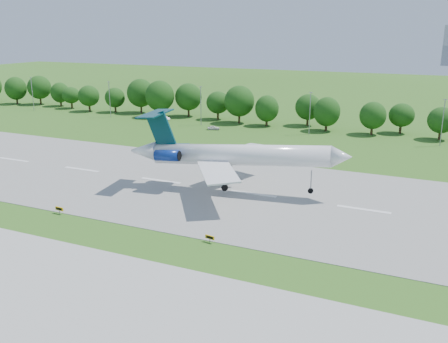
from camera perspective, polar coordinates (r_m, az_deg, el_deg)
ground at (r=82.22m, az=-16.41°, el=-5.72°), size 600.00×600.00×0.00m
runway at (r=101.14m, az=-7.23°, el=-1.05°), size 400.00×45.00×0.08m
tree_line at (r=159.29m, az=5.48°, el=7.55°), size 288.40×8.40×10.40m
light_poles at (r=150.84m, az=3.31°, el=7.17°), size 175.90×0.25×12.19m
airliner at (r=92.07m, az=0.56°, el=2.03°), size 42.00×30.27×13.90m
taxi_sign_centre at (r=86.94m, az=-18.30°, el=-4.07°), size 1.70×0.35×1.19m
taxi_sign_right at (r=71.97m, az=-1.63°, el=-7.53°), size 1.54×0.44×1.08m
service_vehicle_a at (r=168.70m, az=-6.82°, el=6.09°), size 4.34×2.30×1.36m
service_vehicle_b at (r=151.14m, az=-1.21°, el=5.01°), size 3.90×2.58×1.24m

